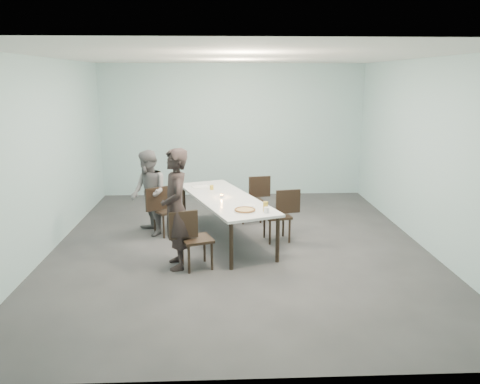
{
  "coord_description": "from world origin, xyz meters",
  "views": [
    {
      "loc": [
        -0.3,
        -7.25,
        2.7
      ],
      "look_at": [
        0.0,
        -0.36,
        1.0
      ],
      "focal_mm": 35.0,
      "sensor_mm": 36.0,
      "label": 1
    }
  ],
  "objects_px": {
    "chair_near_right": "(282,212)",
    "chair_far_right": "(254,196)",
    "chair_near_left": "(191,235)",
    "water_tumbler": "(266,210)",
    "side_plate": "(249,205)",
    "amber_tumbler": "(212,187)",
    "diner_near": "(176,209)",
    "chair_far_left": "(163,207)",
    "diner_far": "(149,193)",
    "tealight": "(222,196)",
    "beer_glass": "(266,207)",
    "table": "(225,200)",
    "pizza": "(245,210)"
  },
  "relations": [
    {
      "from": "diner_far",
      "to": "beer_glass",
      "type": "bearing_deg",
      "value": 28.76
    },
    {
      "from": "amber_tumbler",
      "to": "table",
      "type": "bearing_deg",
      "value": -67.53
    },
    {
      "from": "side_plate",
      "to": "amber_tumbler",
      "type": "height_order",
      "value": "amber_tumbler"
    },
    {
      "from": "chair_far_right",
      "to": "diner_far",
      "type": "distance_m",
      "value": 2.02
    },
    {
      "from": "tealight",
      "to": "amber_tumbler",
      "type": "distance_m",
      "value": 0.59
    },
    {
      "from": "side_plate",
      "to": "tealight",
      "type": "distance_m",
      "value": 0.68
    },
    {
      "from": "diner_near",
      "to": "water_tumbler",
      "type": "xyz_separation_m",
      "value": [
        1.31,
        0.15,
        -0.08
      ]
    },
    {
      "from": "chair_far_left",
      "to": "water_tumbler",
      "type": "xyz_separation_m",
      "value": [
        1.67,
        -1.28,
        0.29
      ]
    },
    {
      "from": "diner_far",
      "to": "beer_glass",
      "type": "height_order",
      "value": "diner_far"
    },
    {
      "from": "chair_near_left",
      "to": "water_tumbler",
      "type": "height_order",
      "value": "chair_near_left"
    },
    {
      "from": "chair_near_right",
      "to": "diner_far",
      "type": "relative_size",
      "value": 0.58
    },
    {
      "from": "diner_far",
      "to": "amber_tumbler",
      "type": "relative_size",
      "value": 18.6
    },
    {
      "from": "chair_far_left",
      "to": "pizza",
      "type": "height_order",
      "value": "chair_far_left"
    },
    {
      "from": "pizza",
      "to": "amber_tumbler",
      "type": "height_order",
      "value": "amber_tumbler"
    },
    {
      "from": "diner_far",
      "to": "chair_near_right",
      "type": "bearing_deg",
      "value": 51.68
    },
    {
      "from": "diner_near",
      "to": "side_plate",
      "type": "xyz_separation_m",
      "value": [
        1.09,
        0.58,
        -0.12
      ]
    },
    {
      "from": "chair_near_right",
      "to": "diner_far",
      "type": "bearing_deg",
      "value": -20.84
    },
    {
      "from": "beer_glass",
      "to": "diner_near",
      "type": "bearing_deg",
      "value": -169.89
    },
    {
      "from": "table",
      "to": "chair_far_right",
      "type": "relative_size",
      "value": 3.16
    },
    {
      "from": "chair_far_left",
      "to": "diner_near",
      "type": "distance_m",
      "value": 1.52
    },
    {
      "from": "water_tumbler",
      "to": "amber_tumbler",
      "type": "xyz_separation_m",
      "value": [
        -0.83,
        1.52,
        -0.01
      ]
    },
    {
      "from": "chair_near_right",
      "to": "chair_far_right",
      "type": "bearing_deg",
      "value": -81.22
    },
    {
      "from": "diner_near",
      "to": "chair_far_right",
      "type": "bearing_deg",
      "value": 137.54
    },
    {
      "from": "pizza",
      "to": "water_tumbler",
      "type": "distance_m",
      "value": 0.33
    },
    {
      "from": "side_plate",
      "to": "amber_tumbler",
      "type": "xyz_separation_m",
      "value": [
        -0.6,
        1.09,
        0.04
      ]
    },
    {
      "from": "chair_far_left",
      "to": "chair_near_right",
      "type": "bearing_deg",
      "value": -43.96
    },
    {
      "from": "side_plate",
      "to": "beer_glass",
      "type": "distance_m",
      "value": 0.42
    },
    {
      "from": "chair_near_right",
      "to": "beer_glass",
      "type": "distance_m",
      "value": 0.97
    },
    {
      "from": "diner_near",
      "to": "side_plate",
      "type": "relative_size",
      "value": 9.68
    },
    {
      "from": "table",
      "to": "side_plate",
      "type": "bearing_deg",
      "value": -55.31
    },
    {
      "from": "amber_tumbler",
      "to": "beer_glass",
      "type": "bearing_deg",
      "value": -60.35
    },
    {
      "from": "diner_near",
      "to": "amber_tumbler",
      "type": "height_order",
      "value": "diner_near"
    },
    {
      "from": "chair_near_left",
      "to": "chair_far_left",
      "type": "distance_m",
      "value": 1.61
    },
    {
      "from": "side_plate",
      "to": "tealight",
      "type": "relative_size",
      "value": 3.21
    },
    {
      "from": "chair_far_left",
      "to": "chair_far_right",
      "type": "height_order",
      "value": "same"
    },
    {
      "from": "table",
      "to": "diner_far",
      "type": "bearing_deg",
      "value": 164.11
    },
    {
      "from": "diner_far",
      "to": "chair_near_left",
      "type": "bearing_deg",
      "value": -0.33
    },
    {
      "from": "table",
      "to": "beer_glass",
      "type": "xyz_separation_m",
      "value": [
        0.59,
        -0.89,
        0.13
      ]
    },
    {
      "from": "chair_far_right",
      "to": "beer_glass",
      "type": "bearing_deg",
      "value": 81.11
    },
    {
      "from": "chair_near_left",
      "to": "diner_far",
      "type": "distance_m",
      "value": 1.79
    },
    {
      "from": "chair_far_right",
      "to": "diner_near",
      "type": "height_order",
      "value": "diner_near"
    },
    {
      "from": "chair_far_right",
      "to": "chair_near_left",
      "type": "bearing_deg",
      "value": 55.1
    },
    {
      "from": "chair_near_left",
      "to": "side_plate",
      "type": "height_order",
      "value": "chair_near_left"
    },
    {
      "from": "pizza",
      "to": "tealight",
      "type": "xyz_separation_m",
      "value": [
        -0.34,
        0.85,
        0.0
      ]
    },
    {
      "from": "chair_near_right",
      "to": "diner_far",
      "type": "xyz_separation_m",
      "value": [
        -2.27,
        0.42,
        0.24
      ]
    },
    {
      "from": "chair_near_right",
      "to": "beer_glass",
      "type": "relative_size",
      "value": 5.8
    },
    {
      "from": "diner_far",
      "to": "side_plate",
      "type": "relative_size",
      "value": 8.26
    },
    {
      "from": "tealight",
      "to": "water_tumbler",
      "type": "bearing_deg",
      "value": -55.65
    },
    {
      "from": "diner_far",
      "to": "pizza",
      "type": "height_order",
      "value": "diner_far"
    },
    {
      "from": "diner_far",
      "to": "beer_glass",
      "type": "xyz_separation_m",
      "value": [
        1.91,
        -1.26,
        0.08
      ]
    }
  ]
}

